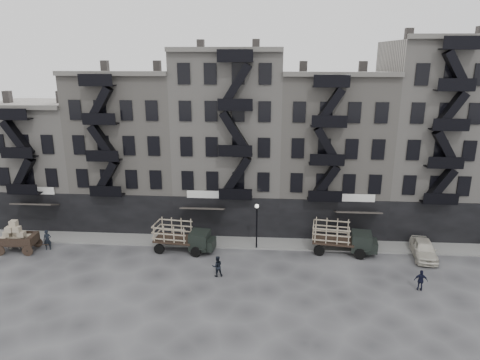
# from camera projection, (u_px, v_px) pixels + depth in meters

# --- Properties ---
(ground) EXTENTS (140.00, 140.00, 0.00)m
(ground) POSITION_uv_depth(u_px,v_px,m) (220.00, 261.00, 36.08)
(ground) COLOR #38383A
(ground) RESTS_ON ground
(sidewalk) EXTENTS (55.00, 2.50, 0.15)m
(sidewalk) POSITION_uv_depth(u_px,v_px,m) (225.00, 242.00, 39.65)
(sidewalk) COLOR slate
(sidewalk) RESTS_ON ground
(building_west) EXTENTS (10.00, 11.35, 13.20)m
(building_west) POSITION_uv_depth(u_px,v_px,m) (42.00, 161.00, 45.17)
(building_west) COLOR gray
(building_west) RESTS_ON ground
(building_midwest) EXTENTS (10.00, 11.35, 16.20)m
(building_midwest) POSITION_uv_depth(u_px,v_px,m) (134.00, 148.00, 44.05)
(building_midwest) COLOR gray
(building_midwest) RESTS_ON ground
(building_center) EXTENTS (10.00, 11.35, 18.20)m
(building_center) POSITION_uv_depth(u_px,v_px,m) (230.00, 140.00, 43.07)
(building_center) COLOR gray
(building_center) RESTS_ON ground
(building_mideast) EXTENTS (10.00, 11.35, 16.20)m
(building_mideast) POSITION_uv_depth(u_px,v_px,m) (330.00, 151.00, 42.66)
(building_mideast) COLOR gray
(building_mideast) RESTS_ON ground
(building_east) EXTENTS (10.00, 11.35, 19.20)m
(building_east) POSITION_uv_depth(u_px,v_px,m) (435.00, 138.00, 41.54)
(building_east) COLOR gray
(building_east) RESTS_ON ground
(lamp_post) EXTENTS (0.36, 0.36, 4.28)m
(lamp_post) POSITION_uv_depth(u_px,v_px,m) (257.00, 220.00, 37.57)
(lamp_post) COLOR black
(lamp_post) RESTS_ON ground
(horse) EXTENTS (1.84, 1.04, 1.47)m
(horse) POSITION_uv_depth(u_px,v_px,m) (14.00, 242.00, 38.08)
(horse) COLOR silver
(horse) RESTS_ON ground
(wagon) EXTENTS (3.53, 2.02, 2.91)m
(wagon) POSITION_uv_depth(u_px,v_px,m) (16.00, 234.00, 37.47)
(wagon) COLOR black
(wagon) RESTS_ON ground
(stake_truck_west) EXTENTS (5.50, 2.72, 2.66)m
(stake_truck_west) POSITION_uv_depth(u_px,v_px,m) (183.00, 235.00, 37.66)
(stake_truck_west) COLOR black
(stake_truck_west) RESTS_ON ground
(stake_truck_east) EXTENTS (5.70, 2.88, 2.75)m
(stake_truck_east) POSITION_uv_depth(u_px,v_px,m) (342.00, 236.00, 37.29)
(stake_truck_east) COLOR black
(stake_truck_east) RESTS_ON ground
(car_east) EXTENTS (2.32, 4.66, 1.53)m
(car_east) POSITION_uv_depth(u_px,v_px,m) (424.00, 249.00, 36.65)
(car_east) COLOR beige
(car_east) RESTS_ON ground
(pedestrian_west) EXTENTS (0.77, 0.61, 1.83)m
(pedestrian_west) POSITION_uv_depth(u_px,v_px,m) (47.00, 240.00, 38.04)
(pedestrian_west) COLOR black
(pedestrian_west) RESTS_ON ground
(pedestrian_mid) EXTENTS (0.98, 0.86, 1.70)m
(pedestrian_mid) POSITION_uv_depth(u_px,v_px,m) (217.00, 266.00, 33.48)
(pedestrian_mid) COLOR black
(pedestrian_mid) RESTS_ON ground
(policeman) EXTENTS (0.99, 0.52, 1.62)m
(policeman) POSITION_uv_depth(u_px,v_px,m) (421.00, 280.00, 31.47)
(policeman) COLOR black
(policeman) RESTS_ON ground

